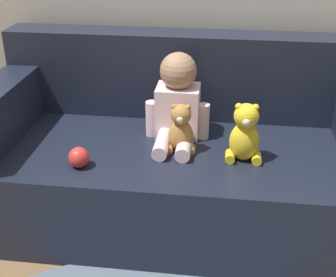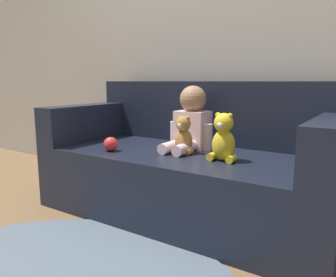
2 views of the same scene
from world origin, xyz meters
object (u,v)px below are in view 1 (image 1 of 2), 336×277
couch (178,156)px  toy_ball (79,157)px  person_baby (177,103)px  teddy_bear_brown (181,130)px  plush_toy_side (245,134)px

couch → toy_ball: bearing=-139.1°
couch → person_baby: (-0.01, 0.01, 0.26)m
couch → teddy_bear_brown: size_ratio=7.94×
toy_ball → person_baby: bearing=42.1°
person_baby → plush_toy_side: bearing=-31.8°
couch → person_baby: size_ratio=4.50×
couch → plush_toy_side: bearing=-31.5°
couch → plush_toy_side: couch is taller
teddy_bear_brown → plush_toy_side: size_ratio=0.86×
plush_toy_side → toy_ball: size_ratio=2.97×
couch → person_baby: 0.26m
teddy_bear_brown → plush_toy_side: bearing=-8.9°
couch → teddy_bear_brown: bearing=-80.4°
plush_toy_side → toy_ball: plush_toy_side is taller
plush_toy_side → teddy_bear_brown: bearing=171.1°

